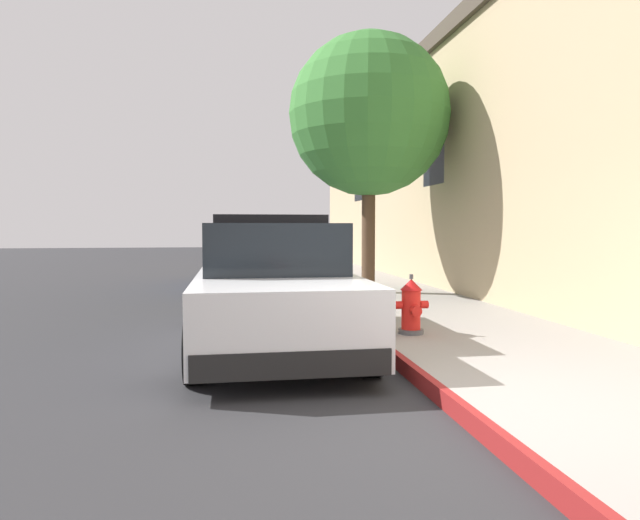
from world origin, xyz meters
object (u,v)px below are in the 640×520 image
at_px(fire_hydrant, 411,306).
at_px(street_tree, 369,116).
at_px(police_cruiser, 272,287).
at_px(parked_car_silver_ahead, 245,257).

relative_size(fire_hydrant, street_tree, 0.14).
height_order(police_cruiser, parked_car_silver_ahead, police_cruiser).
height_order(police_cruiser, fire_hydrant, police_cruiser).
height_order(parked_car_silver_ahead, street_tree, street_tree).
bearing_deg(parked_car_silver_ahead, police_cruiser, -88.77).
relative_size(police_cruiser, street_tree, 0.91).
xyz_separation_m(police_cruiser, fire_hydrant, (1.74, -0.44, -0.23)).
bearing_deg(street_tree, parked_car_silver_ahead, 126.77).
height_order(parked_car_silver_ahead, fire_hydrant, parked_car_silver_ahead).
relative_size(police_cruiser, parked_car_silver_ahead, 1.00).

